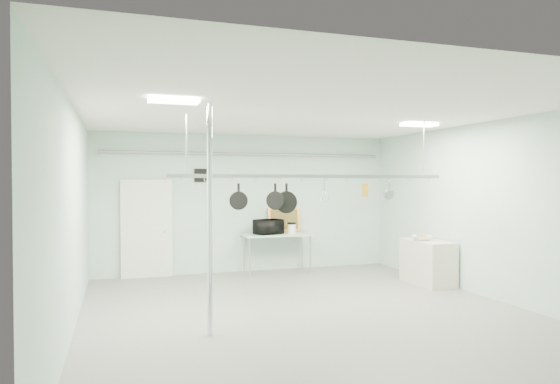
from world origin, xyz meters
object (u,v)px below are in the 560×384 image
object	(u,v)px
pot_rack	(314,174)
microwave	(268,227)
side_cabinet	(428,262)
chrome_pole	(210,219)
skillet_left	(239,196)
skillet_mid	(275,196)
skillet_right	(286,198)
coffee_canister	(292,229)
prep_table	(277,237)
fruit_bowl	(422,238)

from	to	relation	value
pot_rack	microwave	bearing A→B (deg)	86.91
pot_rack	side_cabinet	bearing A→B (deg)	20.45
chrome_pole	microwave	bearing A→B (deg)	63.38
chrome_pole	skillet_left	size ratio (longest dim) A/B	8.10
skillet_left	skillet_mid	xyz separation A→B (m)	(0.61, 0.00, -0.01)
chrome_pole	microwave	distance (m)	4.66
chrome_pole	skillet_mid	size ratio (longest dim) A/B	7.87
pot_rack	skillet_mid	world-z (taller)	pot_rack
pot_rack	microwave	size ratio (longest dim) A/B	7.93
microwave	skillet_right	size ratio (longest dim) A/B	1.26
side_cabinet	skillet_mid	world-z (taller)	skillet_mid
microwave	skillet_left	world-z (taller)	skillet_left
coffee_canister	skillet_mid	size ratio (longest dim) A/B	0.54
prep_table	fruit_bowl	bearing A→B (deg)	-41.35
chrome_pole	skillet_right	world-z (taller)	chrome_pole
fruit_bowl	skillet_mid	bearing A→B (deg)	-161.89
pot_rack	skillet_left	size ratio (longest dim) A/B	12.14
skillet_right	prep_table	bearing A→B (deg)	79.85
skillet_left	side_cabinet	bearing A→B (deg)	24.00
pot_rack	skillet_right	world-z (taller)	pot_rack
chrome_pole	coffee_canister	xyz separation A→B (m)	(2.61, 4.06, -0.58)
side_cabinet	skillet_mid	distance (m)	4.05
side_cabinet	skillet_left	xyz separation A→B (m)	(-4.24, -1.10, 1.44)
side_cabinet	microwave	world-z (taller)	microwave
prep_table	skillet_left	world-z (taller)	skillet_left
chrome_pole	skillet_left	world-z (taller)	chrome_pole
chrome_pole	skillet_right	distance (m)	1.69
side_cabinet	coffee_canister	size ratio (longest dim) A/B	5.45
skillet_right	pot_rack	bearing A→B (deg)	4.92
side_cabinet	fruit_bowl	size ratio (longest dim) A/B	3.02
skillet_left	chrome_pole	bearing A→B (deg)	-114.89
pot_rack	microwave	world-z (taller)	pot_rack
prep_table	skillet_mid	size ratio (longest dim) A/B	3.94
skillet_mid	skillet_right	distance (m)	0.20
side_cabinet	coffee_canister	xyz separation A→B (m)	(-2.24, 2.06, 0.57)
skillet_left	fruit_bowl	bearing A→B (deg)	25.03
pot_rack	prep_table	bearing A→B (deg)	83.09
microwave	skillet_left	distance (m)	3.65
chrome_pole	skillet_left	distance (m)	1.13
coffee_canister	skillet_left	distance (m)	3.84
pot_rack	fruit_bowl	world-z (taller)	pot_rack
skillet_mid	skillet_right	bearing A→B (deg)	29.80
prep_table	chrome_pole	bearing A→B (deg)	-118.71
skillet_mid	pot_rack	bearing A→B (deg)	29.80
microwave	skillet_right	xyz separation A→B (m)	(-0.66, -3.24, 0.77)
skillet_right	skillet_mid	bearing A→B (deg)	-175.08
chrome_pole	side_cabinet	bearing A→B (deg)	22.41
microwave	prep_table	bearing A→B (deg)	177.73
pot_rack	fruit_bowl	xyz separation A→B (m)	(2.84, 1.15, -1.28)
side_cabinet	skillet_right	xyz separation A→B (m)	(-3.44, -1.10, 1.40)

